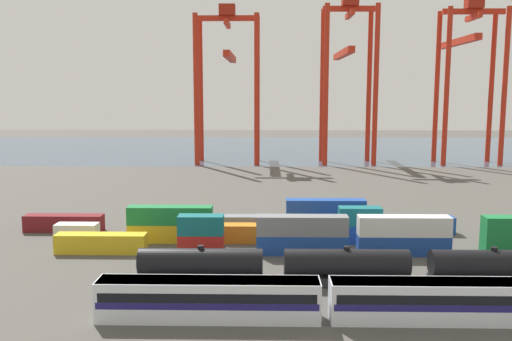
# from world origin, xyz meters

# --- Properties ---
(ground_plane) EXTENTS (420.00, 420.00, 0.00)m
(ground_plane) POSITION_xyz_m (0.00, 40.00, 0.00)
(ground_plane) COLOR #4C4944
(harbour_water) EXTENTS (400.00, 110.00, 0.01)m
(harbour_water) POSITION_xyz_m (0.00, 140.80, 0.00)
(harbour_water) COLOR #384C60
(harbour_water) RESTS_ON ground_plane
(passenger_train) EXTENTS (42.89, 3.14, 3.90)m
(passenger_train) POSITION_xyz_m (-2.13, -23.64, 2.14)
(passenger_train) COLOR silver
(passenger_train) RESTS_ON ground_plane
(freight_tank_row) EXTENTS (78.76, 2.97, 4.43)m
(freight_tank_row) POSITION_xyz_m (17.49, -13.90, 2.10)
(freight_tank_row) COLOR #232326
(freight_tank_row) RESTS_ON ground_plane
(shipping_container_0) EXTENTS (12.10, 2.44, 2.60)m
(shipping_container_0) POSITION_xyz_m (-29.83, -2.07, 1.30)
(shipping_container_0) COLOR gold
(shipping_container_0) RESTS_ON ground_plane
(shipping_container_1) EXTENTS (6.04, 2.44, 2.60)m
(shipping_container_1) POSITION_xyz_m (-16.38, -2.07, 1.30)
(shipping_container_1) COLOR #AD211C
(shipping_container_1) RESTS_ON ground_plane
(shipping_container_2) EXTENTS (6.04, 2.44, 2.60)m
(shipping_container_2) POSITION_xyz_m (-16.38, -2.07, 3.90)
(shipping_container_2) COLOR #146066
(shipping_container_2) RESTS_ON shipping_container_1
(shipping_container_3) EXTENTS (12.10, 2.44, 2.60)m
(shipping_container_3) POSITION_xyz_m (-2.93, -2.07, 1.30)
(shipping_container_3) COLOR #1C4299
(shipping_container_3) RESTS_ON ground_plane
(shipping_container_4) EXTENTS (12.10, 2.44, 2.60)m
(shipping_container_4) POSITION_xyz_m (-2.93, -2.07, 3.90)
(shipping_container_4) COLOR slate
(shipping_container_4) RESTS_ON shipping_container_3
(shipping_container_5) EXTENTS (12.10, 2.44, 2.60)m
(shipping_container_5) POSITION_xyz_m (10.52, -2.07, 1.30)
(shipping_container_5) COLOR #1C4299
(shipping_container_5) RESTS_ON ground_plane
(shipping_container_6) EXTENTS (12.10, 2.44, 2.60)m
(shipping_container_6) POSITION_xyz_m (10.52, -2.07, 3.90)
(shipping_container_6) COLOR silver
(shipping_container_6) RESTS_ON shipping_container_5
(shipping_container_7) EXTENTS (6.04, 2.44, 2.60)m
(shipping_container_7) POSITION_xyz_m (23.97, -2.07, 1.30)
(shipping_container_7) COLOR #197538
(shipping_container_7) RESTS_ON ground_plane
(shipping_container_8) EXTENTS (6.04, 2.44, 2.60)m
(shipping_container_8) POSITION_xyz_m (23.97, -2.07, 3.90)
(shipping_container_8) COLOR #197538
(shipping_container_8) RESTS_ON shipping_container_7
(shipping_container_13) EXTENTS (6.04, 2.44, 2.60)m
(shipping_container_13) POSITION_xyz_m (-35.09, 3.63, 1.30)
(shipping_container_13) COLOR silver
(shipping_container_13) RESTS_ON ground_plane
(shipping_container_14) EXTENTS (12.10, 2.44, 2.60)m
(shipping_container_14) POSITION_xyz_m (-21.49, 3.63, 1.30)
(shipping_container_14) COLOR gold
(shipping_container_14) RESTS_ON ground_plane
(shipping_container_15) EXTENTS (12.10, 2.44, 2.60)m
(shipping_container_15) POSITION_xyz_m (-21.49, 3.63, 3.90)
(shipping_container_15) COLOR #197538
(shipping_container_15) RESTS_ON shipping_container_14
(shipping_container_16) EXTENTS (12.10, 2.44, 2.60)m
(shipping_container_16) POSITION_xyz_m (-7.90, 3.63, 1.30)
(shipping_container_16) COLOR orange
(shipping_container_16) RESTS_ON ground_plane
(shipping_container_17) EXTENTS (6.04, 2.44, 2.60)m
(shipping_container_17) POSITION_xyz_m (5.69, 3.63, 1.30)
(shipping_container_17) COLOR #1C4299
(shipping_container_17) RESTS_ON ground_plane
(shipping_container_18) EXTENTS (6.04, 2.44, 2.60)m
(shipping_container_18) POSITION_xyz_m (5.69, 3.63, 3.90)
(shipping_container_18) COLOR #146066
(shipping_container_18) RESTS_ON shipping_container_17
(shipping_container_19) EXTENTS (12.10, 2.44, 2.60)m
(shipping_container_19) POSITION_xyz_m (-39.09, 9.32, 1.30)
(shipping_container_19) COLOR maroon
(shipping_container_19) RESTS_ON ground_plane
(shipping_container_20) EXTENTS (6.04, 2.44, 2.60)m
(shipping_container_20) POSITION_xyz_m (-25.59, 9.32, 1.30)
(shipping_container_20) COLOR orange
(shipping_container_20) RESTS_ON ground_plane
(shipping_container_21) EXTENTS (6.04, 2.44, 2.60)m
(shipping_container_21) POSITION_xyz_m (-12.09, 9.32, 1.30)
(shipping_container_21) COLOR slate
(shipping_container_21) RESTS_ON ground_plane
(shipping_container_22) EXTENTS (12.10, 2.44, 2.60)m
(shipping_container_22) POSITION_xyz_m (1.41, 9.32, 1.30)
(shipping_container_22) COLOR #1C4299
(shipping_container_22) RESTS_ON ground_plane
(shipping_container_23) EXTENTS (12.10, 2.44, 2.60)m
(shipping_container_23) POSITION_xyz_m (1.41, 9.32, 3.90)
(shipping_container_23) COLOR #1C4299
(shipping_container_23) RESTS_ON shipping_container_22
(shipping_container_24) EXTENTS (12.10, 2.44, 2.60)m
(shipping_container_24) POSITION_xyz_m (14.91, 9.32, 1.30)
(shipping_container_24) COLOR #1C4299
(shipping_container_24) RESTS_ON ground_plane
(gantry_crane_west) EXTENTS (19.54, 35.09, 47.71)m
(gantry_crane_west) POSITION_xyz_m (-19.66, 97.89, 28.66)
(gantry_crane_west) COLOR red
(gantry_crane_west) RESTS_ON ground_plane
(gantry_crane_central) EXTENTS (16.23, 37.36, 50.36)m
(gantry_crane_central) POSITION_xyz_m (17.04, 98.20, 29.85)
(gantry_crane_central) COLOR red
(gantry_crane_central) RESTS_ON ground_plane
(gantry_crane_east) EXTENTS (18.48, 35.33, 49.46)m
(gantry_crane_east) POSITION_xyz_m (53.74, 98.00, 30.25)
(gantry_crane_east) COLOR red
(gantry_crane_east) RESTS_ON ground_plane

